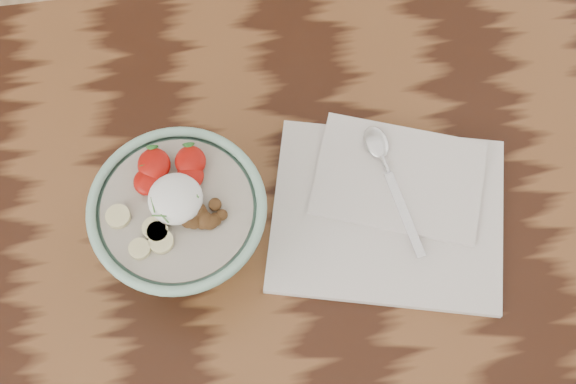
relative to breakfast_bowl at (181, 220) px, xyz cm
name	(u,v)px	position (x,y,z in cm)	size (l,w,h in cm)	color
table	(172,331)	(-3.88, -8.49, -15.95)	(160.00, 90.00, 75.00)	black
breakfast_bowl	(181,220)	(0.00, 0.00, 0.00)	(19.38, 19.38, 13.21)	#88B7A1
napkin	(390,207)	(24.47, 0.59, -5.94)	(31.85, 28.04, 1.68)	silver
spoon	(383,160)	(24.51, 6.25, -4.58)	(5.07, 17.69, 0.92)	silver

